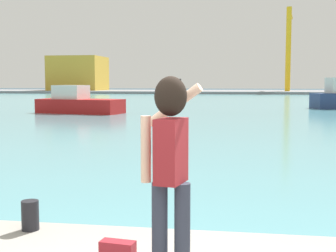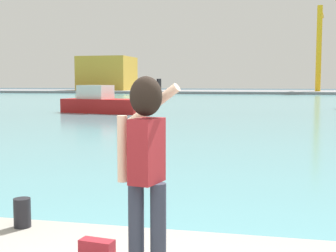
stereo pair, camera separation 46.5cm
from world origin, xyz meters
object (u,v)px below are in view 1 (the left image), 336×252
Objects in this scene: port_crane at (289,41)px; harbor_bollard at (30,215)px; boat_moored at (78,103)px; warehouse_left at (78,73)px; person_photographer at (170,155)px.

harbor_bollard is at bearing -97.05° from port_crane.
boat_moored is at bearing 108.86° from harbor_bollard.
warehouse_left is at bearing 122.77° from boat_moored.
harbor_bollard is at bearing 73.62° from person_photographer.
person_photographer is 2.21m from harbor_bollard.
person_photographer is at bearing -55.64° from boat_moored.
warehouse_left is at bearing 109.61° from harbor_bollard.
warehouse_left is (-32.41, 90.99, 3.39)m from harbor_bollard.
boat_moored is at bearing -70.09° from warehouse_left.
port_crane is at bearing 85.06° from boat_moored.
warehouse_left reaches higher than boat_moored.
port_crane reaches higher than harbor_bollard.
harbor_bollard is 0.02× the size of port_crane.
person_photographer is 90.56m from port_crane.
port_crane is (43.38, -2.28, 6.09)m from warehouse_left.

